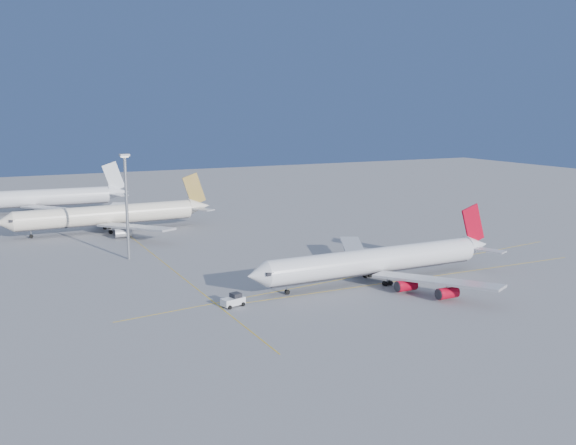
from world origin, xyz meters
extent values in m
plane|color=slate|center=(0.00, 0.00, 0.00)|extent=(500.00, 500.00, 0.00)
cube|color=#E3B20C|center=(5.00, -14.00, 0.01)|extent=(90.00, 0.18, 0.02)
cube|color=#E3B20C|center=(0.00, -6.00, 0.01)|extent=(118.86, 16.88, 0.02)
cube|color=#E3B20C|center=(-40.00, 30.00, 0.01)|extent=(0.18, 140.00, 0.02)
cylinder|color=white|center=(-4.79, -12.15, 4.64)|extent=(49.99, 5.77, 5.17)
cone|color=white|center=(-31.72, -12.47, 4.64)|extent=(4.07, 5.22, 5.17)
cone|color=white|center=(23.30, -11.81, 5.17)|extent=(6.30, 4.99, 4.91)
cube|color=black|center=(-30.02, -12.45, 5.17)|extent=(1.49, 4.93, 0.62)
cube|color=#B7B7BC|center=(-0.09, -26.57, 3.21)|extent=(15.72, 25.17, 0.49)
cube|color=#B7B7BC|center=(-0.44, 2.39, 3.21)|extent=(15.21, 25.34, 0.49)
cube|color=#AF071E|center=(21.96, -11.83, 10.17)|extent=(6.86, 0.48, 9.43)
cylinder|color=gray|center=(-25.26, -12.40, 1.52)|extent=(0.21, 0.21, 2.05)
cylinder|color=black|center=(-25.26, -12.40, 0.49)|extent=(0.99, 0.64, 0.98)
cylinder|color=gray|center=(-3.85, -15.79, 1.52)|extent=(0.29, 0.29, 2.05)
cylinder|color=black|center=(-3.85, -15.79, 0.49)|extent=(0.99, 0.81, 0.98)
cylinder|color=gray|center=(-3.94, -8.48, 1.52)|extent=(0.29, 0.29, 2.05)
cylinder|color=black|center=(-3.94, -8.48, 0.49)|extent=(0.99, 0.81, 0.98)
cylinder|color=#AF071E|center=(-3.76, -21.96, 1.54)|extent=(4.31, 2.28, 2.23)
cylinder|color=#AF071E|center=(0.12, -29.68, 1.54)|extent=(4.31, 2.28, 2.23)
cylinder|color=#AF071E|center=(-3.99, -2.31, 1.54)|extent=(4.31, 2.28, 2.23)
cylinder|color=#AF071E|center=(-0.30, 5.49, 1.54)|extent=(4.31, 2.28, 2.23)
cylinder|color=#F1E5CD|center=(-44.68, 69.73, 5.06)|extent=(51.17, 6.80, 5.60)
cone|color=#F1E5CD|center=(-72.36, 69.08, 5.06)|extent=(4.55, 5.70, 5.60)
cone|color=#F1E5CD|center=(-15.73, 70.41, 5.65)|extent=(7.00, 5.48, 5.32)
cube|color=black|center=(-70.50, 69.12, 5.65)|extent=(1.70, 5.35, 0.69)
cube|color=#B7B7BC|center=(-39.58, 54.42, 3.52)|extent=(17.12, 26.74, 0.54)
cube|color=#B7B7BC|center=(-40.31, 85.27, 3.52)|extent=(16.06, 27.10, 0.54)
cube|color=#A27F3C|center=(-17.20, 70.38, 11.12)|extent=(7.56, 0.62, 10.39)
cylinder|color=gray|center=(-65.61, 69.24, 1.67)|extent=(0.24, 0.24, 2.26)
cylinder|color=black|center=(-65.61, 69.24, 0.54)|extent=(1.10, 0.71, 1.08)
cylinder|color=gray|center=(-43.61, 65.78, 1.67)|extent=(0.31, 0.31, 2.26)
cylinder|color=black|center=(-43.61, 65.78, 0.54)|extent=(1.10, 0.91, 1.08)
cylinder|color=gray|center=(-43.80, 73.73, 1.67)|extent=(0.31, 0.31, 2.26)
cylinder|color=black|center=(-43.80, 73.73, 0.54)|extent=(1.10, 0.91, 1.08)
cylinder|color=#B7B7BC|center=(-42.46, 57.11, 1.68)|extent=(4.77, 2.56, 2.45)
cylinder|color=#B7B7BC|center=(-43.06, 82.45, 1.68)|extent=(4.77, 2.56, 2.45)
cylinder|color=white|center=(-61.56, 115.64, 5.32)|extent=(52.39, 8.65, 5.84)
cone|color=white|center=(-31.87, 114.04, 5.95)|extent=(7.59, 5.94, 5.55)
cube|color=#B7B7BC|center=(-57.64, 99.57, 3.71)|extent=(15.91, 28.03, 0.57)
cube|color=#B7B7BC|center=(-55.93, 131.20, 3.71)|extent=(18.39, 27.22, 0.57)
cube|color=silver|center=(-33.43, 114.12, 11.73)|extent=(8.04, 0.90, 11.04)
cylinder|color=gray|center=(-60.74, 111.42, 1.77)|extent=(0.33, 0.33, 2.40)
cylinder|color=black|center=(-60.74, 111.42, 0.57)|extent=(1.20, 1.00, 1.15)
cylinder|color=gray|center=(-60.29, 119.75, 1.77)|extent=(0.33, 0.33, 2.40)
cylinder|color=black|center=(-60.29, 119.75, 0.57)|extent=(1.20, 1.00, 1.15)
cylinder|color=#B7B7BC|center=(-60.42, 102.55, 1.76)|extent=(5.14, 2.87, 2.61)
cylinder|color=#B7B7BC|center=(-59.01, 128.54, 1.76)|extent=(5.14, 2.87, 2.61)
cube|color=white|center=(-37.63, -14.86, 0.96)|extent=(4.66, 3.08, 1.28)
cube|color=black|center=(-37.01, -14.71, 1.93)|extent=(2.09, 2.17, 0.96)
cylinder|color=black|center=(-38.83, -16.30, 0.37)|extent=(0.82, 0.54, 0.75)
cylinder|color=black|center=(-39.35, -14.12, 0.37)|extent=(0.82, 0.54, 0.75)
cylinder|color=black|center=(-35.91, -15.61, 0.37)|extent=(0.82, 0.54, 0.75)
cylinder|color=black|center=(-36.43, -13.42, 0.37)|extent=(0.82, 0.54, 0.75)
cylinder|color=gray|center=(-46.56, 31.40, 12.51)|extent=(0.70, 0.70, 25.01)
cube|color=gray|center=(-46.56, 31.40, 25.21)|extent=(2.20, 2.20, 0.50)
cube|color=white|center=(-46.56, 31.40, 24.81)|extent=(1.60, 1.60, 0.25)
camera|label=1|loc=(-78.75, -121.53, 36.02)|focal=40.00mm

